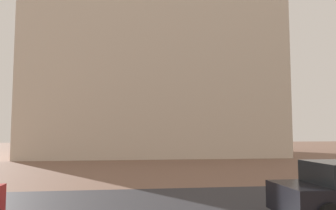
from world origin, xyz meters
The scene contains 3 objects.
ground_plane centered at (0.00, 10.00, 0.00)m, with size 120.00×120.00×0.00m, color brown.
street_asphalt_strip centered at (0.00, 8.18, 0.00)m, with size 120.00×7.13×0.00m, color #2D2D33.
landmark_building centered at (1.50, 32.49, 10.84)m, with size 22.74×15.90×34.76m.
Camera 1 is at (-1.36, -1.06, 2.19)m, focal length 34.88 mm.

